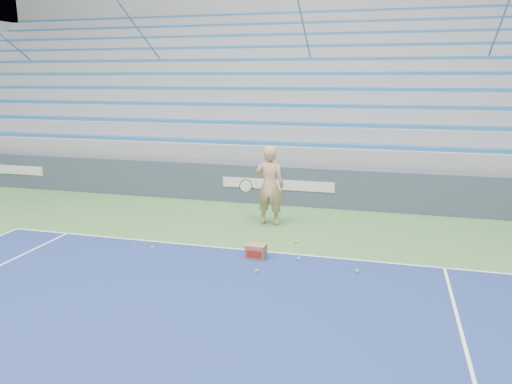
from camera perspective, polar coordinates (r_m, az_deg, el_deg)
sponsor_barrier at (r=14.14m, az=2.61°, el=0.78°), size 30.00×0.32×1.10m
bleachers at (r=19.48m, az=6.36°, el=9.45°), size 31.00×9.15×7.30m
tennis_player at (r=12.08m, az=1.55°, el=0.74°), size 0.97×0.86×1.95m
ball_box at (r=10.02m, az=-0.01°, el=-6.81°), size 0.40×0.32×0.29m
tennis_ball_0 at (r=9.98m, az=4.92°, el=-7.62°), size 0.07×0.07×0.07m
tennis_ball_1 at (r=10.14m, az=-1.06°, el=-7.22°), size 0.07×0.07×0.07m
tennis_ball_2 at (r=10.99m, az=4.62°, el=-5.65°), size 0.07×0.07×0.07m
tennis_ball_3 at (r=9.36m, az=0.06°, el=-9.00°), size 0.07×0.07×0.07m
tennis_ball_4 at (r=10.81m, az=-11.76°, el=-6.22°), size 0.07×0.07×0.07m
tennis_ball_5 at (r=9.53m, az=11.48°, el=-8.87°), size 0.07×0.07×0.07m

